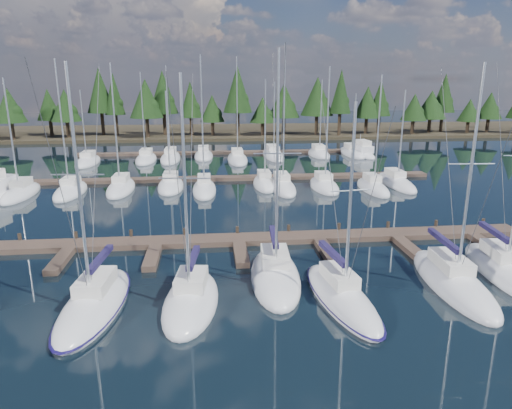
{
  "coord_description": "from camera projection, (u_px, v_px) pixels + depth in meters",
  "views": [
    {
      "loc": [
        -1.97,
        -14.19,
        11.82
      ],
      "look_at": [
        1.76,
        22.0,
        1.78
      ],
      "focal_mm": 32.0,
      "sensor_mm": 36.0,
      "label": 1
    }
  ],
  "objects": [
    {
      "name": "front_sailboat_3",
      "position": [
        275.0,
        275.0,
        27.75
      ],
      "size": [
        3.57,
        8.94,
        14.21
      ],
      "color": "silver",
      "rests_on": "ground"
    },
    {
      "name": "tree_line",
      "position": [
        218.0,
        102.0,
        91.89
      ],
      "size": [
        184.82,
        11.34,
        13.8
      ],
      "color": "black",
      "rests_on": "far_shore"
    },
    {
      "name": "main_dock",
      "position": [
        239.0,
        242.0,
        33.53
      ],
      "size": [
        44.0,
        6.13,
        0.9
      ],
      "color": "#4D3C30",
      "rests_on": "ground"
    },
    {
      "name": "front_sailboat_2",
      "position": [
        191.0,
        300.0,
        24.57
      ],
      "size": [
        3.69,
        7.75,
        12.91
      ],
      "color": "silver",
      "rests_on": "ground"
    },
    {
      "name": "front_sailboat_1",
      "position": [
        95.0,
        304.0,
        24.24
      ],
      "size": [
        3.81,
        9.44,
        13.41
      ],
      "color": "silver",
      "rests_on": "ground"
    },
    {
      "name": "front_sailboat_4",
      "position": [
        341.0,
        296.0,
        25.06
      ],
      "size": [
        3.6,
        9.28,
        11.59
      ],
      "color": "silver",
      "rests_on": "ground"
    },
    {
      "name": "front_sailboat_6",
      "position": [
        502.0,
        270.0,
        28.55
      ],
      "size": [
        3.73,
        9.36,
        13.74
      ],
      "color": "silver",
      "rests_on": "ground"
    },
    {
      "name": "ground",
      "position": [
        230.0,
        201.0,
        45.71
      ],
      "size": [
        260.0,
        260.0,
        0.0
      ],
      "primitive_type": "plane",
      "color": "black",
      "rests_on": "ground"
    },
    {
      "name": "far_shore",
      "position": [
        218.0,
        132.0,
        103.17
      ],
      "size": [
        220.0,
        30.0,
        0.6
      ],
      "primitive_type": "cube",
      "color": "#322A1C",
      "rests_on": "ground"
    },
    {
      "name": "back_docks",
      "position": [
        224.0,
        164.0,
        64.44
      ],
      "size": [
        50.0,
        21.8,
        0.4
      ],
      "color": "#4D3C30",
      "rests_on": "ground"
    },
    {
      "name": "back_sailboat_rows",
      "position": [
        226.0,
        169.0,
        60.37
      ],
      "size": [
        45.34,
        33.39,
        16.12
      ],
      "color": "silver",
      "rests_on": "ground"
    },
    {
      "name": "front_sailboat_5",
      "position": [
        452.0,
        281.0,
        26.93
      ],
      "size": [
        3.43,
        9.93,
        13.45
      ],
      "color": "silver",
      "rests_on": "ground"
    },
    {
      "name": "motor_yacht_right",
      "position": [
        362.0,
        153.0,
        72.66
      ],
      "size": [
        3.42,
        8.43,
        4.11
      ],
      "color": "silver",
      "rests_on": "ground"
    }
  ]
}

